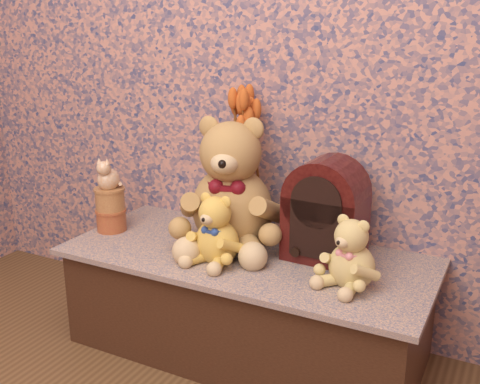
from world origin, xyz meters
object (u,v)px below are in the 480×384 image
at_px(teddy_small, 353,249).
at_px(cathedral_radio, 326,209).
at_px(ceramic_vase, 245,211).
at_px(teddy_large, 232,177).
at_px(cat_figurine, 108,172).
at_px(biscuit_tin_lower, 111,220).
at_px(teddy_medium, 217,225).

bearing_deg(teddy_small, cathedral_radio, 152.30).
height_order(cathedral_radio, ceramic_vase, cathedral_radio).
xyz_separation_m(teddy_large, cat_figurine, (-0.48, -0.10, -0.02)).
distance_m(ceramic_vase, biscuit_tin_lower, 0.52).
bearing_deg(cat_figurine, teddy_medium, -18.17).
distance_m(ceramic_vase, cat_figurine, 0.54).
bearing_deg(teddy_large, teddy_medium, -95.20).
bearing_deg(cat_figurine, cathedral_radio, -2.50).
relative_size(ceramic_vase, biscuit_tin_lower, 1.60).
height_order(teddy_small, cathedral_radio, cathedral_radio).
height_order(teddy_small, cat_figurine, cat_figurine).
xyz_separation_m(teddy_small, cathedral_radio, (-0.14, 0.16, 0.06)).
xyz_separation_m(teddy_small, ceramic_vase, (-0.49, 0.25, -0.03)).
bearing_deg(cat_figurine, teddy_large, 1.11).
height_order(teddy_large, ceramic_vase, teddy_large).
bearing_deg(cathedral_radio, teddy_small, -46.53).
height_order(cathedral_radio, cat_figurine, cathedral_radio).
relative_size(teddy_large, ceramic_vase, 2.77).
height_order(teddy_large, teddy_medium, teddy_large).
bearing_deg(cathedral_radio, teddy_large, -174.50).
height_order(cathedral_radio, biscuit_tin_lower, cathedral_radio).
bearing_deg(teddy_medium, teddy_large, 105.50).
relative_size(teddy_medium, cat_figurine, 1.97).
xyz_separation_m(cathedral_radio, cat_figurine, (-0.83, -0.13, 0.06)).
xyz_separation_m(teddy_large, cathedral_radio, (0.35, 0.02, -0.07)).
xyz_separation_m(teddy_large, teddy_medium, (0.03, -0.17, -0.12)).
height_order(teddy_large, cat_figurine, teddy_large).
relative_size(biscuit_tin_lower, cat_figurine, 0.88).
distance_m(teddy_large, biscuit_tin_lower, 0.53).
bearing_deg(teddy_large, teddy_small, -31.89).
bearing_deg(teddy_large, biscuit_tin_lower, 176.38).
distance_m(teddy_small, cathedral_radio, 0.23).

